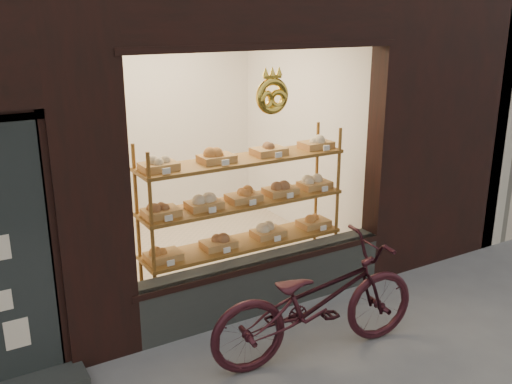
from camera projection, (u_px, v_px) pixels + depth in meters
display_shelf at (244, 215)px, 5.89m from camera, size 2.20×0.45×1.70m
bicycle at (317, 301)px, 4.86m from camera, size 2.01×0.90×1.02m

